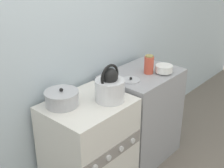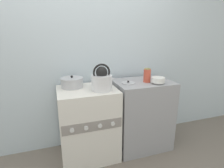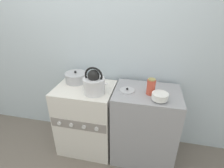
{
  "view_description": "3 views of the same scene",
  "coord_description": "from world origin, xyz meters",
  "px_view_note": "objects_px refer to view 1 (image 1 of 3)",
  "views": [
    {
      "loc": [
        -1.45,
        -1.25,
        1.98
      ],
      "look_at": [
        0.29,
        0.27,
        0.92
      ],
      "focal_mm": 50.0,
      "sensor_mm": 36.0,
      "label": 1
    },
    {
      "loc": [
        -0.32,
        -1.6,
        1.45
      ],
      "look_at": [
        0.29,
        0.24,
        0.9
      ],
      "focal_mm": 28.0,
      "sensor_mm": 36.0,
      "label": 2
    },
    {
      "loc": [
        0.69,
        -1.38,
        1.78
      ],
      "look_at": [
        0.32,
        0.25,
        0.95
      ],
      "focal_mm": 28.0,
      "sensor_mm": 36.0,
      "label": 3
    }
  ],
  "objects_px": {
    "storage_jar": "(149,65)",
    "loose_pot_lid": "(131,80)",
    "cooking_pot": "(62,98)",
    "enamel_bowl": "(164,69)",
    "kettle": "(110,87)",
    "stove": "(89,150)"
  },
  "relations": [
    {
      "from": "storage_jar",
      "to": "kettle",
      "type": "bearing_deg",
      "value": -175.15
    },
    {
      "from": "kettle",
      "to": "cooking_pot",
      "type": "distance_m",
      "value": 0.37
    },
    {
      "from": "enamel_bowl",
      "to": "loose_pot_lid",
      "type": "xyz_separation_m",
      "value": [
        -0.33,
        0.12,
        -0.04
      ]
    },
    {
      "from": "loose_pot_lid",
      "to": "storage_jar",
      "type": "bearing_deg",
      "value": -3.77
    },
    {
      "from": "loose_pot_lid",
      "to": "enamel_bowl",
      "type": "bearing_deg",
      "value": -20.17
    },
    {
      "from": "enamel_bowl",
      "to": "storage_jar",
      "type": "height_order",
      "value": "storage_jar"
    },
    {
      "from": "kettle",
      "to": "cooking_pot",
      "type": "relative_size",
      "value": 1.15
    },
    {
      "from": "cooking_pot",
      "to": "storage_jar",
      "type": "bearing_deg",
      "value": -10.57
    },
    {
      "from": "stove",
      "to": "enamel_bowl",
      "type": "height_order",
      "value": "enamel_bowl"
    },
    {
      "from": "stove",
      "to": "loose_pot_lid",
      "type": "height_order",
      "value": "loose_pot_lid"
    },
    {
      "from": "kettle",
      "to": "loose_pot_lid",
      "type": "xyz_separation_m",
      "value": [
        0.34,
        0.06,
        -0.07
      ]
    },
    {
      "from": "kettle",
      "to": "loose_pot_lid",
      "type": "bearing_deg",
      "value": 10.81
    },
    {
      "from": "kettle",
      "to": "stove",
      "type": "bearing_deg",
      "value": 147.78
    },
    {
      "from": "cooking_pot",
      "to": "enamel_bowl",
      "type": "height_order",
      "value": "cooking_pot"
    },
    {
      "from": "enamel_bowl",
      "to": "cooking_pot",
      "type": "bearing_deg",
      "value": 164.48
    },
    {
      "from": "kettle",
      "to": "cooking_pot",
      "type": "bearing_deg",
      "value": 144.54
    },
    {
      "from": "kettle",
      "to": "loose_pot_lid",
      "type": "height_order",
      "value": "kettle"
    },
    {
      "from": "cooking_pot",
      "to": "enamel_bowl",
      "type": "relative_size",
      "value": 1.65
    },
    {
      "from": "storage_jar",
      "to": "loose_pot_lid",
      "type": "bearing_deg",
      "value": 176.23
    },
    {
      "from": "stove",
      "to": "loose_pot_lid",
      "type": "bearing_deg",
      "value": -3.51
    },
    {
      "from": "stove",
      "to": "kettle",
      "type": "height_order",
      "value": "kettle"
    },
    {
      "from": "storage_jar",
      "to": "loose_pot_lid",
      "type": "distance_m",
      "value": 0.25
    }
  ]
}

